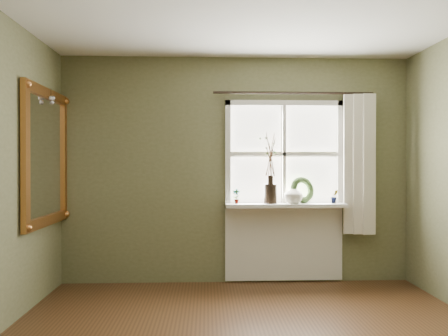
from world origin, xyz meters
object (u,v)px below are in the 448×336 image
dark_jug (270,194)px  wreath (302,193)px  gilt_mirror (47,157)px  cream_vase (293,194)px

dark_jug → wreath: wreath is taller
wreath → gilt_mirror: (-2.71, -0.46, 0.40)m
dark_jug → wreath: size_ratio=0.72×
gilt_mirror → dark_jug: bearing=10.2°
wreath → dark_jug: bearing=163.3°
dark_jug → gilt_mirror: size_ratio=0.16×
cream_vase → wreath: wreath is taller
cream_vase → gilt_mirror: 2.67m
cream_vase → wreath: (0.11, 0.04, 0.01)m
cream_vase → gilt_mirror: size_ratio=0.16×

